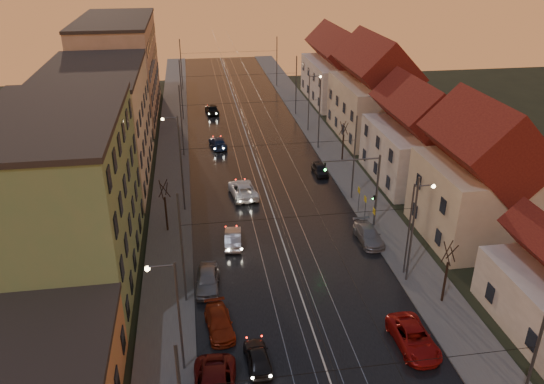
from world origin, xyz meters
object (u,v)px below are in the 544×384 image
driving_car_0 (258,357)px  parked_left_3 (208,279)px  traffic_light_mast (367,182)px  parked_right_0 (414,338)px  street_lamp_1 (414,220)px  driving_car_2 (243,189)px  parked_right_1 (369,235)px  parked_right_2 (320,169)px  driving_car_3 (218,143)px  street_lamp_2 (177,144)px  street_lamp_3 (311,97)px  driving_car_1 (233,238)px  parked_left_2 (219,323)px  street_lamp_0 (173,307)px  driving_car_4 (212,109)px

driving_car_0 → parked_left_3: size_ratio=0.83×
traffic_light_mast → parked_right_0: size_ratio=1.45×
traffic_light_mast → parked_left_3: traffic_light_mast is taller
street_lamp_1 → parked_left_3: 16.56m
driving_car_2 → parked_right_1: size_ratio=1.17×
street_lamp_1 → parked_right_2: bearing=96.2°
driving_car_2 → driving_car_3: bearing=-90.4°
street_lamp_1 → parked_right_0: bearing=-109.5°
street_lamp_2 → parked_right_1: bearing=-41.1°
driving_car_3 → parked_right_2: 15.32m
street_lamp_3 → parked_right_0: size_ratio=1.61×
driving_car_1 → parked_left_2: 11.42m
traffic_light_mast → driving_car_0: bearing=-126.8°
parked_left_3 → parked_right_2: size_ratio=1.21×
street_lamp_0 → parked_left_3: (2.19, 8.55, -4.14)m
street_lamp_0 → street_lamp_1: same height
driving_car_0 → parked_right_0: 10.39m
parked_right_1 → parked_left_2: bearing=-145.4°
street_lamp_1 → parked_right_0: street_lamp_1 is taller
driving_car_0 → street_lamp_1: bearing=-151.3°
parked_left_2 → parked_right_0: size_ratio=0.85×
driving_car_3 → street_lamp_1: bearing=105.8°
street_lamp_3 → driving_car_2: 23.12m
driving_car_4 → street_lamp_0: bearing=79.6°
street_lamp_3 → parked_right_2: 15.94m
street_lamp_1 → driving_car_1: 15.66m
parked_right_2 → street_lamp_0: bearing=-120.2°
traffic_light_mast → parked_left_3: 17.11m
parked_left_2 → parked_right_1: parked_right_1 is taller
traffic_light_mast → driving_car_4: (-12.15, 38.50, -3.83)m
street_lamp_0 → driving_car_1: bearing=72.3°
street_lamp_0 → street_lamp_2: size_ratio=1.00×
driving_car_3 → parked_right_0: size_ratio=0.92×
parked_right_0 → driving_car_2: bearing=108.1°
street_lamp_1 → driving_car_3: street_lamp_1 is taller
driving_car_3 → parked_right_2: (11.04, -10.62, -0.05)m
traffic_light_mast → parked_left_3: bearing=-153.5°
street_lamp_3 → driving_car_3: (-13.29, -4.57, -4.22)m
street_lamp_0 → driving_car_0: size_ratio=2.19×
parked_right_0 → parked_right_2: size_ratio=1.38×
street_lamp_1 → driving_car_4: (-13.27, 46.50, -4.12)m
driving_car_4 → parked_left_2: 51.11m
parked_left_3 → parked_right_0: 15.77m
parked_right_2 → parked_left_3: bearing=-125.4°
driving_car_1 → street_lamp_0: bearing=77.4°
street_lamp_2 → driving_car_2: street_lamp_2 is taller
street_lamp_0 → street_lamp_1: bearing=23.7°
street_lamp_2 → traffic_light_mast: (17.10, -12.00, -0.29)m
street_lamp_3 → driving_car_3: size_ratio=1.74×
street_lamp_0 → driving_car_2: (6.59, 24.45, -4.14)m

